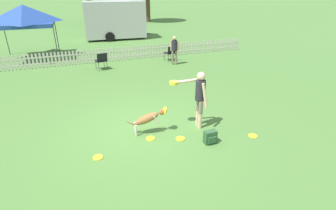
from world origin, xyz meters
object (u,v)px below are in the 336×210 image
object	(u,v)px
handler_person	(199,93)
folding_chair_center	(101,60)
frisbee_near_handler	(98,157)
equipment_trailer	(115,19)
frisbee_midfield	(180,139)
canopy_tent_main	(24,15)
leaping_dog	(148,118)
folding_chair_blue_left	(171,52)
backpack_on_grass	(210,137)
frisbee_near_dog	(151,138)
spectator_standing	(174,48)
frisbee_far_scatter	(253,136)

from	to	relation	value
handler_person	folding_chair_center	xyz separation A→B (m)	(-1.87, 6.75, -0.55)
frisbee_near_handler	folding_chair_center	xyz separation A→B (m)	(1.08, 7.33, 0.49)
folding_chair_center	equipment_trailer	xyz separation A→B (m)	(2.11, 7.86, 0.93)
handler_person	frisbee_midfield	xyz separation A→B (m)	(-0.74, -0.49, -1.05)
folding_chair_center	canopy_tent_main	distance (m)	5.28
canopy_tent_main	equipment_trailer	bearing A→B (deg)	37.70
leaping_dog	folding_chair_blue_left	world-z (taller)	folding_chair_blue_left
frisbee_near_handler	equipment_trailer	world-z (taller)	equipment_trailer
backpack_on_grass	canopy_tent_main	xyz separation A→B (m)	(-5.19, 11.29, 2.16)
frisbee_near_dog	folding_chair_blue_left	bearing A→B (deg)	65.23
backpack_on_grass	folding_chair_center	bearing A→B (deg)	103.13
frisbee_near_dog	spectator_standing	bearing A→B (deg)	63.34
frisbee_far_scatter	canopy_tent_main	bearing A→B (deg)	119.56
frisbee_near_handler	backpack_on_grass	world-z (taller)	backpack_on_grass
folding_chair_center	canopy_tent_main	xyz separation A→B (m)	(-3.40, 3.60, 1.83)
leaping_dog	folding_chair_center	distance (m)	6.63
frisbee_near_handler	folding_chair_blue_left	world-z (taller)	folding_chair_blue_left
backpack_on_grass	folding_chair_center	xyz separation A→B (m)	(-1.79, 7.69, 0.33)
frisbee_far_scatter	backpack_on_grass	xyz separation A→B (m)	(-1.28, 0.12, 0.17)
folding_chair_center	frisbee_near_dog	bearing A→B (deg)	80.84
frisbee_near_dog	frisbee_midfield	distance (m)	0.81
leaping_dog	frisbee_midfield	world-z (taller)	leaping_dog
spectator_standing	equipment_trailer	xyz separation A→B (m)	(-1.56, 8.23, 0.56)
leaping_dog	canopy_tent_main	xyz separation A→B (m)	(-3.82, 10.22, 1.87)
handler_person	folding_chair_blue_left	world-z (taller)	handler_person
frisbee_near_dog	frisbee_midfield	xyz separation A→B (m)	(0.76, -0.29, 0.00)
spectator_standing	equipment_trailer	size ratio (longest dim) A/B	0.28
folding_chair_blue_left	equipment_trailer	bearing A→B (deg)	-89.57
folding_chair_blue_left	spectator_standing	size ratio (longest dim) A/B	0.56
backpack_on_grass	folding_chair_blue_left	distance (m)	8.30
frisbee_far_scatter	handler_person	bearing A→B (deg)	138.71
spectator_standing	frisbee_far_scatter	bearing A→B (deg)	108.52
frisbee_near_handler	frisbee_near_dog	world-z (taller)	same
frisbee_midfield	folding_chair_blue_left	size ratio (longest dim) A/B	0.30
frisbee_near_handler	folding_chair_blue_left	size ratio (longest dim) A/B	0.30
frisbee_near_dog	frisbee_midfield	size ratio (longest dim) A/B	1.00
frisbee_far_scatter	folding_chair_blue_left	size ratio (longest dim) A/B	0.30
folding_chair_blue_left	equipment_trailer	distance (m)	7.73
frisbee_near_handler	folding_chair_blue_left	xyz separation A→B (m)	(4.83, 7.70, 0.48)
frisbee_midfield	equipment_trailer	distance (m)	15.20
backpack_on_grass	folding_chair_blue_left	world-z (taller)	folding_chair_blue_left
backpack_on_grass	canopy_tent_main	distance (m)	12.62
folding_chair_center	spectator_standing	distance (m)	3.71
folding_chair_blue_left	frisbee_midfield	bearing A→B (deg)	59.15
handler_person	equipment_trailer	size ratio (longest dim) A/B	0.32
frisbee_far_scatter	equipment_trailer	distance (m)	15.77
canopy_tent_main	frisbee_near_handler	bearing A→B (deg)	-78.05
frisbee_near_handler	frisbee_midfield	world-z (taller)	same
spectator_standing	frisbee_midfield	bearing A→B (deg)	92.80
frisbee_near_dog	folding_chair_center	size ratio (longest dim) A/B	0.29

